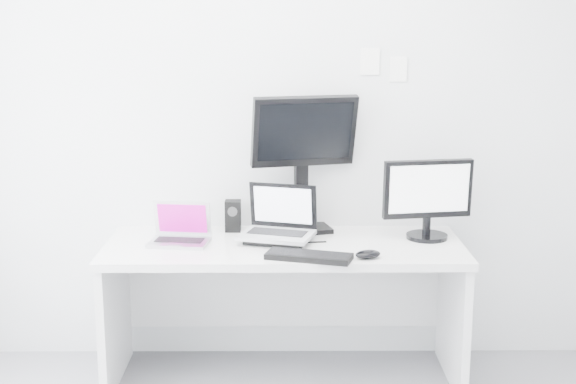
# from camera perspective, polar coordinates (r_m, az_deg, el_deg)

# --- Properties ---
(back_wall) EXTENTS (3.60, 0.00, 3.60)m
(back_wall) POSITION_cam_1_polar(r_m,az_deg,el_deg) (4.25, -0.30, 5.67)
(back_wall) COLOR silver
(back_wall) RESTS_ON ground
(desk) EXTENTS (1.80, 0.70, 0.73)m
(desk) POSITION_cam_1_polar(r_m,az_deg,el_deg) (4.14, -0.28, -8.56)
(desk) COLOR silver
(desk) RESTS_ON ground
(macbook) EXTENTS (0.32, 0.25, 0.22)m
(macbook) POSITION_cam_1_polar(r_m,az_deg,el_deg) (4.02, -7.83, -2.23)
(macbook) COLOR #A6A6AA
(macbook) RESTS_ON desk
(speaker) EXTENTS (0.10, 0.10, 0.17)m
(speaker) POSITION_cam_1_polar(r_m,az_deg,el_deg) (4.26, -3.94, -1.71)
(speaker) COLOR black
(speaker) RESTS_ON desk
(dell_laptop) EXTENTS (0.42, 0.37, 0.30)m
(dell_laptop) POSITION_cam_1_polar(r_m,az_deg,el_deg) (4.01, -0.83, -1.60)
(dell_laptop) COLOR #A1A3A8
(dell_laptop) RESTS_ON desk
(rear_monitor) EXTENTS (0.58, 0.33, 0.75)m
(rear_monitor) POSITION_cam_1_polar(r_m,az_deg,el_deg) (4.18, 1.07, 2.13)
(rear_monitor) COLOR black
(rear_monitor) RESTS_ON desk
(samsung_monitor) EXTENTS (0.49, 0.29, 0.42)m
(samsung_monitor) POSITION_cam_1_polar(r_m,az_deg,el_deg) (4.13, 9.97, -0.44)
(samsung_monitor) COLOR black
(samsung_monitor) RESTS_ON desk
(keyboard) EXTENTS (0.43, 0.25, 0.03)m
(keyboard) POSITION_cam_1_polar(r_m,az_deg,el_deg) (3.77, 1.50, -4.61)
(keyboard) COLOR black
(keyboard) RESTS_ON desk
(mouse) EXTENTS (0.14, 0.11, 0.04)m
(mouse) POSITION_cam_1_polar(r_m,az_deg,el_deg) (3.80, 5.72, -4.44)
(mouse) COLOR black
(mouse) RESTS_ON desk
(wall_note_0) EXTENTS (0.10, 0.00, 0.14)m
(wall_note_0) POSITION_cam_1_polar(r_m,az_deg,el_deg) (4.25, 5.86, 9.25)
(wall_note_0) COLOR white
(wall_note_0) RESTS_ON back_wall
(wall_note_1) EXTENTS (0.09, 0.00, 0.13)m
(wall_note_1) POSITION_cam_1_polar(r_m,az_deg,el_deg) (4.27, 7.87, 8.68)
(wall_note_1) COLOR white
(wall_note_1) RESTS_ON back_wall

